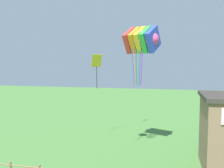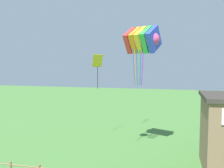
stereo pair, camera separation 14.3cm
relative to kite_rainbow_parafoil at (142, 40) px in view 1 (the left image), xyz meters
name	(u,v)px [view 1 (the left image)]	position (x,y,z in m)	size (l,w,h in m)	color
kite_rainbow_parafoil	(142,40)	(0.00, 0.00, 0.00)	(3.26, 2.89, 4.41)	#E54C8C
kite_yellow_diamond	(97,64)	(-4.05, 1.90, -1.79)	(1.01, 0.91, 2.93)	yellow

